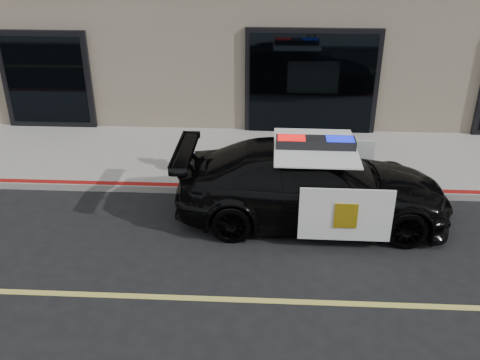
{
  "coord_description": "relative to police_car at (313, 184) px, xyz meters",
  "views": [
    {
      "loc": [
        -2.12,
        -6.62,
        5.44
      ],
      "look_at": [
        -2.6,
        2.2,
        1.0
      ],
      "focal_mm": 40.0,
      "sensor_mm": 36.0,
      "label": 1
    }
  ],
  "objects": [
    {
      "name": "ground",
      "position": [
        1.22,
        -2.56,
        -0.77
      ],
      "size": [
        120.0,
        120.0,
        0.0
      ],
      "primitive_type": "plane",
      "color": "black",
      "rests_on": "ground"
    },
    {
      "name": "fire_hydrant",
      "position": [
        -2.76,
        1.82,
        -0.24
      ],
      "size": [
        0.36,
        0.51,
        0.8
      ],
      "color": "silver",
      "rests_on": "sidewalk_n"
    },
    {
      "name": "police_car",
      "position": [
        0.0,
        0.0,
        0.0
      ],
      "size": [
        2.44,
        5.28,
        1.72
      ],
      "color": "black",
      "rests_on": "ground"
    },
    {
      "name": "sidewalk_n",
      "position": [
        1.22,
        2.69,
        -0.7
      ],
      "size": [
        60.0,
        3.5,
        0.15
      ],
      "primitive_type": "cube",
      "color": "gray",
      "rests_on": "ground"
    }
  ]
}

